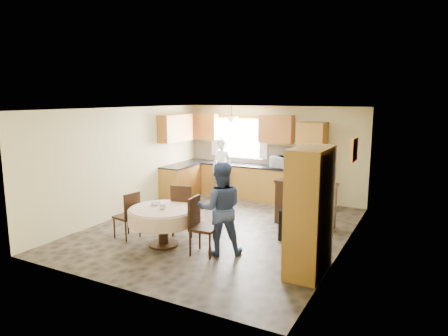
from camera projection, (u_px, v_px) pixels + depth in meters
floor at (220, 229)px, 8.37m from camera, size 5.00×6.00×0.01m
ceiling at (220, 109)px, 7.94m from camera, size 5.00×6.00×0.01m
wall_back at (273, 153)px, 10.77m from camera, size 5.00×0.02×2.50m
wall_front at (117, 205)px, 5.55m from camera, size 5.00×0.02×2.50m
wall_left at (126, 161)px, 9.31m from camera, size 0.02×6.00×2.50m
wall_right at (345, 182)px, 7.00m from camera, size 0.02×6.00×2.50m
window at (239, 138)px, 11.15m from camera, size 1.40×0.03×1.10m
curtain_left at (215, 135)px, 11.44m from camera, size 0.22×0.02×1.15m
curtain_right at (264, 138)px, 10.75m from camera, size 0.22×0.02×1.15m
base_cab_back at (239, 181)px, 11.04m from camera, size 3.30×0.60×0.88m
counter_back at (240, 165)px, 10.96m from camera, size 3.30×0.64×0.04m
base_cab_left at (181, 182)px, 10.88m from camera, size 0.60×1.20×0.88m
counter_left at (180, 166)px, 10.80m from camera, size 0.64×1.20×0.04m
backsplash at (244, 153)px, 11.16m from camera, size 3.30×0.02×0.55m
wall_cab_left at (204, 126)px, 11.45m from camera, size 0.85×0.33×0.72m
wall_cab_right at (276, 129)px, 10.44m from camera, size 0.90×0.33×0.72m
wall_cab_side at (175, 128)px, 10.68m from camera, size 0.33×1.20×0.72m
oven_tower at (311, 165)px, 10.00m from camera, size 0.66×0.62×2.12m
oven_upper at (308, 159)px, 9.69m from camera, size 0.56×0.01×0.45m
oven_lower at (307, 179)px, 9.78m from camera, size 0.56×0.01×0.45m
pendant at (232, 120)px, 10.64m from camera, size 0.36×0.36×0.18m
sideboard at (305, 205)px, 8.52m from camera, size 1.33×0.69×0.90m
space_heater at (289, 224)px, 7.74m from camera, size 0.51×0.43×0.59m
cupboard at (310, 211)px, 6.15m from camera, size 0.52×1.04×1.98m
dining_table at (163, 216)px, 7.36m from camera, size 1.27×1.27×0.72m
chair_left at (129, 213)px, 7.72m from camera, size 0.46×0.46×0.92m
chair_back at (184, 207)px, 7.89m from camera, size 0.54×0.54×1.04m
chair_right at (200, 223)px, 6.97m from camera, size 0.48×0.48×1.02m
framed_picture at (354, 150)px, 7.74m from camera, size 0.06×0.55×0.46m
microwave at (282, 162)px, 10.32m from camera, size 0.59×0.44×0.30m
person_sink at (222, 169)px, 10.79m from camera, size 0.64×0.46×1.63m
person_dining at (220, 209)px, 6.93m from camera, size 1.00×0.94×1.64m
bowl_sideboard at (290, 182)px, 8.60m from camera, size 0.21×0.21×0.05m
bottle_sideboard at (324, 179)px, 8.24m from camera, size 0.13×0.13×0.30m
cup_table at (163, 207)px, 7.20m from camera, size 0.14×0.14×0.09m
bowl_table at (156, 204)px, 7.50m from camera, size 0.22×0.22×0.06m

